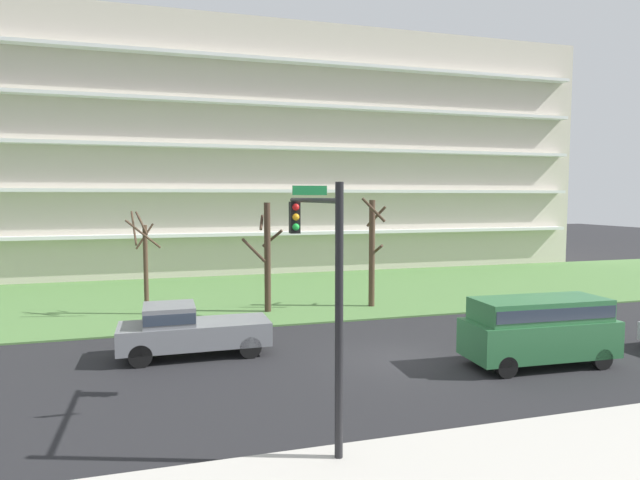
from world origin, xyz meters
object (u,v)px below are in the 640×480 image
(pickup_gray_near_left, at_px, (188,329))
(tree_center, at_px, (372,250))
(traffic_signal_mast, at_px, (320,267))
(tree_left, at_px, (267,256))
(tree_far_left, at_px, (145,260))
(van_green_center_left, at_px, (539,326))

(pickup_gray_near_left, bearing_deg, tree_center, -147.60)
(tree_center, xyz_separation_m, traffic_signal_mast, (-6.89, -13.88, 1.11))
(tree_center, bearing_deg, pickup_gray_near_left, -147.19)
(tree_left, bearing_deg, tree_center, -2.21)
(tree_far_left, relative_size, pickup_gray_near_left, 0.95)
(tree_center, bearing_deg, tree_left, 177.79)
(tree_left, distance_m, pickup_gray_near_left, 7.91)
(tree_center, xyz_separation_m, pickup_gray_near_left, (-9.71, -6.26, -2.04))
(pickup_gray_near_left, bearing_deg, traffic_signal_mast, 109.85)
(tree_center, height_order, van_green_center_left, tree_center)
(van_green_center_left, bearing_deg, pickup_gray_near_left, 161.25)
(tree_left, bearing_deg, traffic_signal_mast, -95.30)
(tree_center, distance_m, pickup_gray_near_left, 11.73)
(tree_left, height_order, tree_center, tree_center)
(tree_left, relative_size, tree_center, 0.96)
(tree_center, xyz_separation_m, van_green_center_left, (1.91, -10.76, -1.66))
(tree_far_left, bearing_deg, van_green_center_left, -41.92)
(tree_left, relative_size, traffic_signal_mast, 0.90)
(tree_far_left, distance_m, tree_left, 5.95)
(tree_center, height_order, pickup_gray_near_left, tree_center)
(tree_center, bearing_deg, van_green_center_left, -79.95)
(tree_left, xyz_separation_m, tree_center, (5.58, -0.22, 0.16))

